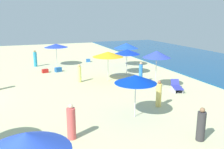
{
  "coord_description": "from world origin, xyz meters",
  "views": [
    {
      "loc": [
        16.72,
        3.8,
        5.2
      ],
      "look_at": [
        0.0,
        10.14,
        0.89
      ],
      "focal_mm": 39.42,
      "sensor_mm": 36.0,
      "label": 1
    }
  ],
  "objects_px": {
    "beachgoer_6": "(35,59)",
    "cooler_box_0": "(45,71)",
    "lounge_chair_6_0": "(177,87)",
    "cooler_box_2": "(58,70)",
    "umbrella_7": "(56,46)",
    "umbrella_8": "(127,52)",
    "umbrella_0": "(26,142)",
    "beachgoer_4": "(79,74)",
    "umbrella_4": "(136,79)",
    "beachgoer_3": "(201,125)",
    "beachgoer_2": "(159,94)",
    "umbrella_3": "(126,46)",
    "cooler_box_1": "(88,60)",
    "umbrella_1": "(108,54)",
    "beachgoer_5": "(141,73)",
    "beachgoer_0": "(71,123)",
    "umbrella_6": "(157,54)"
  },
  "relations": [
    {
      "from": "umbrella_3",
      "to": "beachgoer_4",
      "type": "relative_size",
      "value": 1.7
    },
    {
      "from": "umbrella_6",
      "to": "beachgoer_0",
      "type": "xyz_separation_m",
      "value": [
        5.23,
        -7.22,
        -1.81
      ]
    },
    {
      "from": "beachgoer_3",
      "to": "cooler_box_1",
      "type": "xyz_separation_m",
      "value": [
        -19.32,
        0.37,
        -0.51
      ]
    },
    {
      "from": "umbrella_3",
      "to": "cooler_box_2",
      "type": "height_order",
      "value": "umbrella_3"
    },
    {
      "from": "umbrella_8",
      "to": "beachgoer_4",
      "type": "bearing_deg",
      "value": -74.09
    },
    {
      "from": "umbrella_3",
      "to": "beachgoer_0",
      "type": "bearing_deg",
      "value": -32.24
    },
    {
      "from": "umbrella_8",
      "to": "beachgoer_0",
      "type": "bearing_deg",
      "value": -34.96
    },
    {
      "from": "umbrella_6",
      "to": "beachgoer_2",
      "type": "xyz_separation_m",
      "value": [
        3.19,
        -1.68,
        -1.8
      ]
    },
    {
      "from": "lounge_chair_6_0",
      "to": "umbrella_7",
      "type": "xyz_separation_m",
      "value": [
        -12.15,
        -6.57,
        1.85
      ]
    },
    {
      "from": "umbrella_4",
      "to": "cooler_box_0",
      "type": "height_order",
      "value": "umbrella_4"
    },
    {
      "from": "umbrella_0",
      "to": "beachgoer_2",
      "type": "distance_m",
      "value": 9.63
    },
    {
      "from": "umbrella_0",
      "to": "umbrella_7",
      "type": "relative_size",
      "value": 1.02
    },
    {
      "from": "lounge_chair_6_0",
      "to": "beachgoer_5",
      "type": "relative_size",
      "value": 0.99
    },
    {
      "from": "umbrella_4",
      "to": "cooler_box_0",
      "type": "xyz_separation_m",
      "value": [
        -12.17,
        -3.33,
        -1.88
      ]
    },
    {
      "from": "umbrella_8",
      "to": "beachgoer_6",
      "type": "xyz_separation_m",
      "value": [
        -6.39,
        -7.56,
        -1.23
      ]
    },
    {
      "from": "lounge_chair_6_0",
      "to": "cooler_box_2",
      "type": "distance_m",
      "value": 11.39
    },
    {
      "from": "umbrella_0",
      "to": "cooler_box_0",
      "type": "relative_size",
      "value": 4.55
    },
    {
      "from": "beachgoer_6",
      "to": "cooler_box_2",
      "type": "distance_m",
      "value": 3.87
    },
    {
      "from": "lounge_chair_6_0",
      "to": "umbrella_7",
      "type": "relative_size",
      "value": 0.67
    },
    {
      "from": "beachgoer_2",
      "to": "beachgoer_6",
      "type": "relative_size",
      "value": 0.93
    },
    {
      "from": "umbrella_4",
      "to": "cooler_box_0",
      "type": "relative_size",
      "value": 4.14
    },
    {
      "from": "umbrella_7",
      "to": "beachgoer_6",
      "type": "relative_size",
      "value": 1.43
    },
    {
      "from": "umbrella_1",
      "to": "beachgoer_4",
      "type": "relative_size",
      "value": 1.67
    },
    {
      "from": "umbrella_3",
      "to": "lounge_chair_6_0",
      "type": "distance_m",
      "value": 9.57
    },
    {
      "from": "beachgoer_6",
      "to": "cooler_box_0",
      "type": "bearing_deg",
      "value": 65.48
    },
    {
      "from": "umbrella_1",
      "to": "beachgoer_0",
      "type": "height_order",
      "value": "umbrella_1"
    },
    {
      "from": "umbrella_4",
      "to": "cooler_box_1",
      "type": "height_order",
      "value": "umbrella_4"
    },
    {
      "from": "cooler_box_1",
      "to": "cooler_box_2",
      "type": "relative_size",
      "value": 0.8
    },
    {
      "from": "umbrella_1",
      "to": "cooler_box_0",
      "type": "bearing_deg",
      "value": -136.59
    },
    {
      "from": "umbrella_0",
      "to": "beachgoer_4",
      "type": "height_order",
      "value": "umbrella_0"
    },
    {
      "from": "umbrella_7",
      "to": "cooler_box_0",
      "type": "distance_m",
      "value": 3.97
    },
    {
      "from": "lounge_chair_6_0",
      "to": "cooler_box_0",
      "type": "bearing_deg",
      "value": 152.92
    },
    {
      "from": "umbrella_0",
      "to": "beachgoer_4",
      "type": "distance_m",
      "value": 13.71
    },
    {
      "from": "umbrella_4",
      "to": "umbrella_8",
      "type": "height_order",
      "value": "umbrella_4"
    },
    {
      "from": "umbrella_4",
      "to": "beachgoer_2",
      "type": "distance_m",
      "value": 2.51
    },
    {
      "from": "beachgoer_0",
      "to": "cooler_box_1",
      "type": "xyz_separation_m",
      "value": [
        -17.24,
        5.47,
        -0.56
      ]
    },
    {
      "from": "beachgoer_5",
      "to": "cooler_box_2",
      "type": "distance_m",
      "value": 8.32
    },
    {
      "from": "umbrella_4",
      "to": "cooler_box_0",
      "type": "distance_m",
      "value": 12.76
    },
    {
      "from": "umbrella_4",
      "to": "beachgoer_3",
      "type": "bearing_deg",
      "value": 24.76
    },
    {
      "from": "lounge_chair_6_0",
      "to": "beachgoer_3",
      "type": "distance_m",
      "value": 7.17
    },
    {
      "from": "beachgoer_6",
      "to": "cooler_box_0",
      "type": "xyz_separation_m",
      "value": [
        3.36,
        0.61,
        -0.62
      ]
    },
    {
      "from": "umbrella_0",
      "to": "lounge_chair_6_0",
      "type": "bearing_deg",
      "value": 128.81
    },
    {
      "from": "umbrella_3",
      "to": "lounge_chair_6_0",
      "type": "relative_size",
      "value": 1.53
    },
    {
      "from": "umbrella_1",
      "to": "beachgoer_5",
      "type": "relative_size",
      "value": 1.5
    },
    {
      "from": "cooler_box_0",
      "to": "beachgoer_4",
      "type": "bearing_deg",
      "value": -74.54
    },
    {
      "from": "cooler_box_0",
      "to": "beachgoer_5",
      "type": "bearing_deg",
      "value": -54.21
    },
    {
      "from": "umbrella_0",
      "to": "beachgoer_4",
      "type": "bearing_deg",
      "value": 161.45
    },
    {
      "from": "beachgoer_6",
      "to": "beachgoer_4",
      "type": "bearing_deg",
      "value": 75.38
    },
    {
      "from": "umbrella_6",
      "to": "beachgoer_5",
      "type": "relative_size",
      "value": 1.69
    },
    {
      "from": "beachgoer_2",
      "to": "umbrella_1",
      "type": "bearing_deg",
      "value": 19.89
    }
  ]
}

